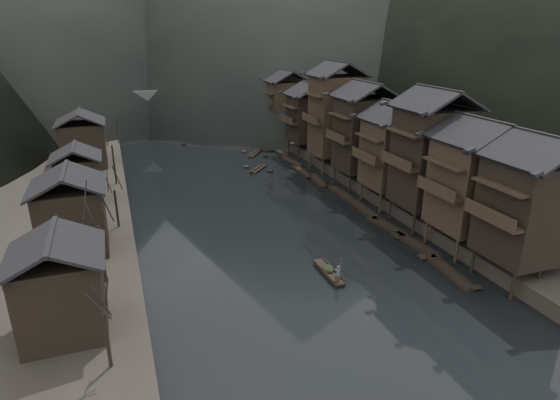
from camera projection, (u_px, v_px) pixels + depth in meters
name	position (u px, v px, depth m)	size (l,w,h in m)	color
water	(308.00, 271.00, 44.20)	(300.00, 300.00, 0.00)	black
right_bank	(394.00, 142.00, 90.32)	(40.00, 200.00, 1.80)	#2D2823
stilt_houses	(371.00, 126.00, 63.50)	(9.00, 67.60, 17.11)	black
left_houses	(75.00, 176.00, 53.50)	(8.10, 53.20, 8.73)	black
bare_trees	(107.00, 183.00, 48.35)	(3.94, 43.21, 7.88)	black
moored_sampans	(321.00, 182.00, 69.16)	(2.82, 66.09, 0.47)	black
midriver_boats	(208.00, 147.00, 89.62)	(18.42, 42.67, 0.45)	black
stone_bridge	(184.00, 105.00, 106.00)	(40.00, 6.00, 9.00)	#4C4C4F
hero_sampan	(329.00, 272.00, 43.52)	(1.10, 5.15, 0.44)	black
cargo_heap	(328.00, 266.00, 43.53)	(1.13, 1.48, 0.68)	black
boatman	(338.00, 271.00, 41.56)	(0.59, 0.39, 1.61)	#525154
bamboo_pole	(341.00, 244.00, 40.71)	(0.06, 0.06, 4.40)	#8C7A51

